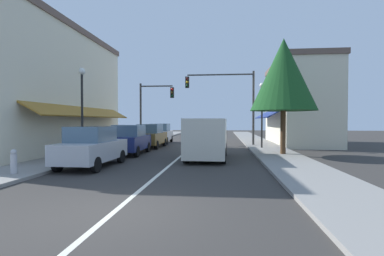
{
  "coord_description": "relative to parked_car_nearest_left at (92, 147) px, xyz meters",
  "views": [
    {
      "loc": [
        2.38,
        -6.26,
        2.01
      ],
      "look_at": [
        0.12,
        15.46,
        1.48
      ],
      "focal_mm": 27.73,
      "sensor_mm": 36.0,
      "label": 1
    }
  ],
  "objects": [
    {
      "name": "lane_center_stripe",
      "position": [
        3.27,
        11.95,
        -0.88
      ],
      "size": [
        0.14,
        52.0,
        0.01
      ],
      "primitive_type": "cube",
      "color": "silver",
      "rests_on": "ground"
    },
    {
      "name": "parked_car_second_left",
      "position": [
        0.09,
        4.93,
        0.0
      ],
      "size": [
        1.88,
        4.15,
        1.77
      ],
      "rotation": [
        0.0,
        0.0,
        0.03
      ],
      "color": "navy",
      "rests_on": "ground"
    },
    {
      "name": "tree_right_near",
      "position": [
        9.09,
        5.12,
        3.77
      ],
      "size": [
        3.76,
        3.76,
        6.73
      ],
      "color": "#4C331E",
      "rests_on": "ground"
    },
    {
      "name": "traffic_signal_left_corner",
      "position": [
        -0.5,
        13.04,
        2.62
      ],
      "size": [
        3.08,
        0.5,
        5.29
      ],
      "color": "#333333",
      "rests_on": "ground"
    },
    {
      "name": "sidewalk_right",
      "position": [
        8.77,
        11.95,
        -0.82
      ],
      "size": [
        2.6,
        56.0,
        0.12
      ],
      "primitive_type": "cube",
      "color": "gray",
      "rests_on": "ground"
    },
    {
      "name": "storefront_left_block",
      "position": [
        -6.13,
        5.95,
        3.16
      ],
      "size": [
        6.52,
        14.2,
        8.08
      ],
      "color": "beige",
      "rests_on": "ground"
    },
    {
      "name": "street_lamp_right_mid",
      "position": [
        8.39,
        8.97,
        2.29
      ],
      "size": [
        0.36,
        0.36,
        4.69
      ],
      "color": "black",
      "rests_on": "ground"
    },
    {
      "name": "sidewalk_left",
      "position": [
        -2.23,
        11.95,
        -0.82
      ],
      "size": [
        2.6,
        56.0,
        0.12
      ],
      "primitive_type": "cube",
      "color": "gray",
      "rests_on": "ground"
    },
    {
      "name": "traffic_signal_mast_arm",
      "position": [
        6.2,
        11.59,
        3.22
      ],
      "size": [
        5.52,
        0.5,
        5.97
      ],
      "color": "#333333",
      "rests_on": "ground"
    },
    {
      "name": "parked_car_far_left",
      "position": [
        0.04,
        13.96,
        0.0
      ],
      "size": [
        1.85,
        4.14,
        1.77
      ],
      "rotation": [
        0.0,
        0.0,
        0.02
      ],
      "color": "silver",
      "rests_on": "ground"
    },
    {
      "name": "van_in_lane",
      "position": [
        4.83,
        3.28,
        0.27
      ],
      "size": [
        2.09,
        5.22,
        2.12
      ],
      "rotation": [
        0.0,
        0.0,
        -0.02
      ],
      "color": "beige",
      "rests_on": "ground"
    },
    {
      "name": "storefront_right_block",
      "position": [
        12.1,
        13.95,
        2.62
      ],
      "size": [
        5.38,
        10.2,
        7.0
      ],
      "color": "beige",
      "rests_on": "ground"
    },
    {
      "name": "parked_car_third_left",
      "position": [
        0.23,
        9.49,
        0.0
      ],
      "size": [
        1.83,
        4.12,
        1.77
      ],
      "rotation": [
        0.0,
        0.0,
        -0.01
      ],
      "color": "brown",
      "rests_on": "ground"
    },
    {
      "name": "street_lamp_left_near",
      "position": [
        -1.83,
        2.82,
        2.37
      ],
      "size": [
        0.36,
        0.36,
        4.83
      ],
      "color": "black",
      "rests_on": "ground"
    },
    {
      "name": "ground_plane",
      "position": [
        3.27,
        11.95,
        -0.88
      ],
      "size": [
        80.0,
        80.0,
        0.0
      ],
      "primitive_type": "plane",
      "color": "#33302D"
    },
    {
      "name": "parked_car_nearest_left",
      "position": [
        0.0,
        0.0,
        0.0
      ],
      "size": [
        1.84,
        4.13,
        1.77
      ],
      "rotation": [
        0.0,
        0.0,
        -0.02
      ],
      "color": "#B7BABF",
      "rests_on": "ground"
    },
    {
      "name": "fire_hydrant",
      "position": [
        -1.82,
        -2.43,
        -0.33
      ],
      "size": [
        0.22,
        0.22,
        0.87
      ],
      "color": "#B2B2B7",
      "rests_on": "ground"
    }
  ]
}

